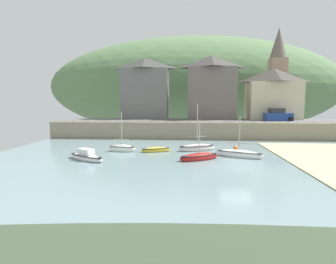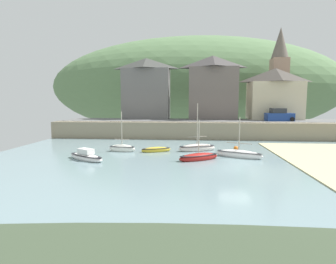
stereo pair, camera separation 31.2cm
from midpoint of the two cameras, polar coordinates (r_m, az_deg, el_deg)
ground at (r=14.49m, az=26.01°, el=-15.43°), size 48.00×41.00×0.61m
quay_seawall at (r=39.90m, az=9.63°, el=0.59°), size 48.00×9.40×2.40m
hillside_backdrop at (r=77.31m, az=5.26°, el=9.34°), size 80.00×44.00×26.44m
waterfront_building_left at (r=47.85m, az=-5.03°, el=9.20°), size 8.31×4.60×10.38m
waterfront_building_centre at (r=47.42m, az=8.90°, el=9.34°), size 8.27×5.83×10.66m
waterfront_building_right at (r=49.32m, az=21.10°, el=7.60°), size 8.64×5.55×8.48m
church_with_spire at (r=53.92m, az=21.90°, el=11.67°), size 3.00×3.00×16.07m
sailboat_far_left at (r=29.88m, az=5.83°, el=-3.34°), size 4.38×2.64×5.42m
sailboat_white_hull at (r=29.19m, az=-2.83°, el=-3.76°), size 3.36×2.08×0.67m
motorboat_with_cabin at (r=29.73m, az=-9.97°, el=-3.45°), size 3.02×1.30×4.51m
fishing_boat_green at (r=27.18m, az=14.39°, el=-4.53°), size 4.59×2.84×4.14m
rowboat_small_beached at (r=26.25m, az=-17.17°, el=-5.01°), size 4.40×3.39×1.22m
sailboat_nearest_shore at (r=25.37m, az=6.22°, el=-5.23°), size 4.14×3.16×3.92m
parked_car_near_slipway at (r=44.90m, az=21.93°, el=3.23°), size 4.25×2.09×1.95m
mooring_buoy at (r=31.48m, az=13.77°, el=-3.31°), size 0.49×0.49×0.49m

